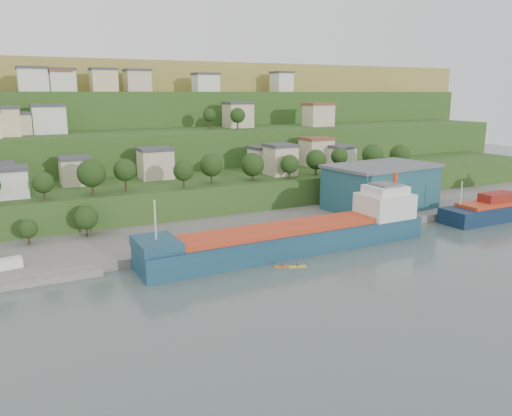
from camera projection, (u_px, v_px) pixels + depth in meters
ground at (294, 269)px, 100.52m from camera, size 500.00×500.00×0.00m
quay at (304, 225)px, 133.65m from camera, size 220.00×26.00×4.00m
hillside at (118, 164)px, 247.23m from camera, size 360.00×210.95×96.00m
cargo_ship_near at (299, 238)px, 112.07m from camera, size 68.92×12.47×17.66m
warehouse at (381, 186)px, 142.89m from camera, size 32.90×22.29×12.80m
caravan at (6, 266)px, 94.67m from camera, size 6.04×3.21×2.68m
dinghy at (70, 263)px, 99.22m from camera, size 4.24×2.68×0.79m
kayak_orange at (283, 266)px, 101.53m from camera, size 3.41×1.87×0.86m
kayak_yellow at (297, 266)px, 101.48m from camera, size 3.65×1.75×0.91m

